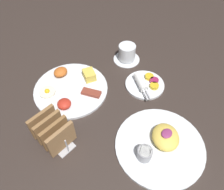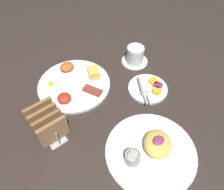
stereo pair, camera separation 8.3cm
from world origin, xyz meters
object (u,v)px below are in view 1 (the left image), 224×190
(plate_condiments, at_px, (145,84))
(plate_foreground, at_px, (160,144))
(plate_breakfast, at_px, (71,88))
(coffee_cup, at_px, (127,54))
(toast_rack, at_px, (53,131))

(plate_condiments, height_order, plate_foreground, plate_foreground)
(plate_breakfast, xyz_separation_m, coffee_cup, (0.29, -0.05, 0.03))
(plate_foreground, bearing_deg, toast_rack, 128.32)
(toast_rack, xyz_separation_m, coffee_cup, (0.48, 0.09, -0.01))
(coffee_cup, bearing_deg, plate_condiments, -114.63)
(plate_foreground, relative_size, toast_rack, 2.01)
(toast_rack, height_order, coffee_cup, toast_rack)
(plate_breakfast, height_order, toast_rack, toast_rack)
(plate_condiments, height_order, coffee_cup, coffee_cup)
(plate_breakfast, relative_size, coffee_cup, 2.48)
(plate_condiments, xyz_separation_m, toast_rack, (-0.40, 0.07, 0.04))
(plate_breakfast, xyz_separation_m, plate_foreground, (0.04, -0.41, 0.00))
(plate_breakfast, distance_m, plate_condiments, 0.30)
(plate_condiments, relative_size, coffee_cup, 1.34)
(plate_foreground, bearing_deg, plate_condiments, 47.68)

